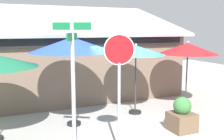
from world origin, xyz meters
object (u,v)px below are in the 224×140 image
object	(u,v)px
patio_umbrella_royal_blue_center	(72,45)
patio_umbrella_crimson_far_right	(188,49)
patio_umbrella_teal_right	(136,51)
sidewalk_planter	(182,116)
stop_sign	(119,73)
street_sign_post	(73,79)

from	to	relation	value
patio_umbrella_royal_blue_center	patio_umbrella_crimson_far_right	world-z (taller)	patio_umbrella_royal_blue_center
patio_umbrella_teal_right	sidewalk_planter	size ratio (longest dim) A/B	2.42
stop_sign	patio_umbrella_royal_blue_center	distance (m)	2.38
stop_sign	patio_umbrella_teal_right	xyz separation A→B (m)	(1.81, 2.53, 0.25)
patio_umbrella_royal_blue_center	patio_umbrella_crimson_far_right	bearing A→B (deg)	2.91
patio_umbrella_royal_blue_center	sidewalk_planter	size ratio (longest dim) A/B	2.74
street_sign_post	patio_umbrella_teal_right	size ratio (longest dim) A/B	1.26
stop_sign	patio_umbrella_crimson_far_right	xyz separation A→B (m)	(4.03, 2.50, 0.27)
patio_umbrella_crimson_far_right	street_sign_post	bearing A→B (deg)	-154.31
patio_umbrella_crimson_far_right	patio_umbrella_royal_blue_center	bearing A→B (deg)	-177.09
stop_sign	patio_umbrella_royal_blue_center	bearing A→B (deg)	102.67
street_sign_post	patio_umbrella_teal_right	xyz separation A→B (m)	(2.90, 2.49, 0.32)
patio_umbrella_teal_right	patio_umbrella_crimson_far_right	bearing A→B (deg)	-0.83
stop_sign	patio_umbrella_teal_right	distance (m)	3.12
patio_umbrella_teal_right	patio_umbrella_crimson_far_right	size ratio (longest dim) A/B	0.98
street_sign_post	patio_umbrella_teal_right	distance (m)	3.84
patio_umbrella_crimson_far_right	patio_umbrella_teal_right	bearing A→B (deg)	179.17
stop_sign	sidewalk_planter	xyz separation A→B (m)	(2.29, 0.53, -1.53)
patio_umbrella_crimson_far_right	stop_sign	bearing A→B (deg)	-148.19
street_sign_post	patio_umbrella_crimson_far_right	distance (m)	5.69
street_sign_post	patio_umbrella_royal_blue_center	size ratio (longest dim) A/B	1.11
sidewalk_planter	patio_umbrella_teal_right	bearing A→B (deg)	103.37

